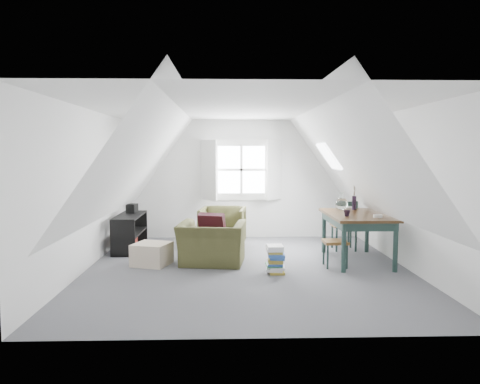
{
  "coord_description": "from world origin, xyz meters",
  "views": [
    {
      "loc": [
        -0.34,
        -7.18,
        1.82
      ],
      "look_at": [
        -0.09,
        0.6,
        1.16
      ],
      "focal_mm": 35.0,
      "sensor_mm": 36.0,
      "label": 1
    }
  ],
  "objects_px": {
    "ottoman": "(152,254)",
    "magazine_stack": "(276,259)",
    "armchair_far": "(223,247)",
    "dining_table": "(357,220)",
    "armchair_near": "(212,264)",
    "dining_chair_near": "(337,241)",
    "media_shelf": "(129,234)",
    "dining_chair_far": "(345,224)"
  },
  "relations": [
    {
      "from": "dining_chair_near",
      "to": "magazine_stack",
      "type": "distance_m",
      "value": 1.1
    },
    {
      "from": "armchair_near",
      "to": "magazine_stack",
      "type": "distance_m",
      "value": 1.17
    },
    {
      "from": "armchair_near",
      "to": "dining_table",
      "type": "height_order",
      "value": "dining_table"
    },
    {
      "from": "armchair_near",
      "to": "dining_chair_near",
      "type": "relative_size",
      "value": 1.32
    },
    {
      "from": "armchair_far",
      "to": "dining_table",
      "type": "height_order",
      "value": "dining_table"
    },
    {
      "from": "armchair_far",
      "to": "armchair_near",
      "type": "bearing_deg",
      "value": -89.17
    },
    {
      "from": "dining_table",
      "to": "dining_chair_far",
      "type": "bearing_deg",
      "value": 84.28
    },
    {
      "from": "armchair_near",
      "to": "dining_chair_near",
      "type": "xyz_separation_m",
      "value": [
        2.0,
        -0.24,
        0.42
      ]
    },
    {
      "from": "dining_table",
      "to": "magazine_stack",
      "type": "distance_m",
      "value": 1.67
    },
    {
      "from": "armchair_near",
      "to": "magazine_stack",
      "type": "relative_size",
      "value": 2.51
    },
    {
      "from": "armchair_far",
      "to": "dining_table",
      "type": "distance_m",
      "value": 2.65
    },
    {
      "from": "armchair_near",
      "to": "armchair_far",
      "type": "relative_size",
      "value": 1.23
    },
    {
      "from": "magazine_stack",
      "to": "armchair_near",
      "type": "bearing_deg",
      "value": 148.39
    },
    {
      "from": "armchair_near",
      "to": "ottoman",
      "type": "height_order",
      "value": "ottoman"
    },
    {
      "from": "dining_chair_far",
      "to": "media_shelf",
      "type": "xyz_separation_m",
      "value": [
        -4.0,
        0.13,
        -0.19
      ]
    },
    {
      "from": "armchair_far",
      "to": "ottoman",
      "type": "xyz_separation_m",
      "value": [
        -1.13,
        -1.38,
        0.18
      ]
    },
    {
      "from": "armchair_far",
      "to": "dining_table",
      "type": "relative_size",
      "value": 0.53
    },
    {
      "from": "dining_table",
      "to": "dining_chair_far",
      "type": "height_order",
      "value": "dining_chair_far"
    },
    {
      "from": "armchair_far",
      "to": "magazine_stack",
      "type": "xyz_separation_m",
      "value": [
        0.81,
        -1.95,
        0.21
      ]
    },
    {
      "from": "dining_chair_far",
      "to": "magazine_stack",
      "type": "xyz_separation_m",
      "value": [
        -1.45,
        -1.61,
        -0.28
      ]
    },
    {
      "from": "dining_chair_far",
      "to": "dining_table",
      "type": "bearing_deg",
      "value": 92.36
    },
    {
      "from": "dining_table",
      "to": "armchair_far",
      "type": "bearing_deg",
      "value": 147.21
    },
    {
      "from": "ottoman",
      "to": "dining_chair_far",
      "type": "xyz_separation_m",
      "value": [
        3.4,
        1.04,
        0.31
      ]
    },
    {
      "from": "dining_chair_far",
      "to": "armchair_near",
      "type": "bearing_deg",
      "value": 26.55
    },
    {
      "from": "dining_chair_near",
      "to": "armchair_near",
      "type": "bearing_deg",
      "value": -95.76
    },
    {
      "from": "armchair_near",
      "to": "dining_chair_far",
      "type": "xyz_separation_m",
      "value": [
        2.43,
        1.01,
        0.49
      ]
    },
    {
      "from": "dining_chair_far",
      "to": "media_shelf",
      "type": "distance_m",
      "value": 4.01
    },
    {
      "from": "dining_table",
      "to": "dining_chair_near",
      "type": "xyz_separation_m",
      "value": [
        -0.41,
        -0.36,
        -0.28
      ]
    },
    {
      "from": "armchair_near",
      "to": "armchair_far",
      "type": "bearing_deg",
      "value": -89.03
    },
    {
      "from": "ottoman",
      "to": "dining_chair_near",
      "type": "bearing_deg",
      "value": -4.03
    },
    {
      "from": "ottoman",
      "to": "magazine_stack",
      "type": "xyz_separation_m",
      "value": [
        1.95,
        -0.57,
        0.03
      ]
    },
    {
      "from": "armchair_far",
      "to": "magazine_stack",
      "type": "distance_m",
      "value": 2.12
    },
    {
      "from": "ottoman",
      "to": "dining_table",
      "type": "bearing_deg",
      "value": 2.5
    },
    {
      "from": "dining_chair_near",
      "to": "ottoman",
      "type": "bearing_deg",
      "value": -92.94
    },
    {
      "from": "dining_chair_near",
      "to": "media_shelf",
      "type": "distance_m",
      "value": 3.82
    },
    {
      "from": "dining_chair_near",
      "to": "magazine_stack",
      "type": "bearing_deg",
      "value": -69.42
    },
    {
      "from": "magazine_stack",
      "to": "dining_chair_near",
      "type": "bearing_deg",
      "value": 19.49
    },
    {
      "from": "armchair_far",
      "to": "dining_table",
      "type": "xyz_separation_m",
      "value": [
        2.24,
        -1.23,
        0.7
      ]
    },
    {
      "from": "armchair_near",
      "to": "media_shelf",
      "type": "distance_m",
      "value": 1.96
    },
    {
      "from": "armchair_near",
      "to": "dining_table",
      "type": "distance_m",
      "value": 2.51
    },
    {
      "from": "dining_chair_near",
      "to": "media_shelf",
      "type": "height_order",
      "value": "dining_chair_near"
    },
    {
      "from": "magazine_stack",
      "to": "dining_table",
      "type": "bearing_deg",
      "value": 26.66
    }
  ]
}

